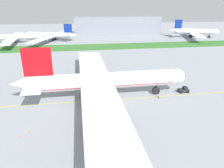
{
  "coord_description": "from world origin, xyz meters",
  "views": [
    {
      "loc": [
        -11.33,
        -59.91,
        30.67
      ],
      "look_at": [
        -0.92,
        7.78,
        3.96
      ],
      "focal_mm": 33.06,
      "sensor_mm": 36.0,
      "label": 1
    }
  ],
  "objects": [
    {
      "name": "parked_airliner_far_centre",
      "position": [
        -36.3,
        130.39,
        4.98
      ],
      "size": [
        46.14,
        75.21,
        14.66
      ],
      "color": "white",
      "rests_on": "ground"
    },
    {
      "name": "service_truck_baggage_loader",
      "position": [
        -9.57,
        42.21,
        1.55
      ],
      "size": [
        5.57,
        2.91,
        2.86
      ],
      "color": "yellow",
      "rests_on": "ground"
    },
    {
      "name": "parked_airliner_far_right",
      "position": [
        97.07,
        128.54,
        5.63
      ],
      "size": [
        44.87,
        71.24,
        16.61
      ],
      "color": "white",
      "rests_on": "ground"
    },
    {
      "name": "terminal_building",
      "position": [
        29.04,
        164.06,
        9.0
      ],
      "size": [
        90.92,
        20.0,
        18.0
      ],
      "primitive_type": "cube",
      "color": "gray",
      "rests_on": "ground"
    },
    {
      "name": "apron_taxi_line",
      "position": [
        0.0,
        3.2,
        0.0
      ],
      "size": [
        280.0,
        0.36,
        0.01
      ],
      "primitive_type": "cube",
      "color": "yellow",
      "rests_on": "ground"
    },
    {
      "name": "airliner_foreground",
      "position": [
        -4.98,
        5.35,
        6.19
      ],
      "size": [
        59.64,
        95.26,
        18.23
      ],
      "color": "white",
      "rests_on": "ground"
    },
    {
      "name": "parked_airliner_far_left",
      "position": [
        -64.45,
        122.2,
        5.08
      ],
      "size": [
        44.57,
        70.74,
        14.96
      ],
      "color": "white",
      "rests_on": "ground"
    },
    {
      "name": "pushback_tug",
      "position": [
        25.68,
        5.61,
        0.97
      ],
      "size": [
        5.55,
        2.64,
        2.12
      ],
      "color": "#26262B",
      "rests_on": "ground"
    },
    {
      "name": "ground_crew_wingwalker_port",
      "position": [
        -1.72,
        16.95,
        0.99
      ],
      "size": [
        0.32,
        0.56,
        1.62
      ],
      "color": "black",
      "rests_on": "ground"
    },
    {
      "name": "ground_crew_marshaller_front",
      "position": [
        14.69,
        1.89,
        0.99
      ],
      "size": [
        0.56,
        0.33,
        1.62
      ],
      "color": "black",
      "rests_on": "ground"
    },
    {
      "name": "grass_median_strip",
      "position": [
        0.0,
        96.6,
        0.05
      ],
      "size": [
        320.0,
        24.0,
        0.1
      ],
      "primitive_type": "cube",
      "color": "#38722D",
      "rests_on": "ground"
    },
    {
      "name": "traffic_cone_starboard_wing",
      "position": [
        -27.26,
        -14.49,
        0.28
      ],
      "size": [
        0.36,
        0.36,
        0.58
      ],
      "color": "#F2590C",
      "rests_on": "ground"
    },
    {
      "name": "ground_plane",
      "position": [
        0.0,
        0.0,
        0.0
      ],
      "size": [
        600.0,
        600.0,
        0.0
      ],
      "primitive_type": "plane",
      "color": "#9399A0",
      "rests_on": "ground"
    },
    {
      "name": "traffic_cone_port_wing",
      "position": [
        -25.59,
        -12.34,
        0.28
      ],
      "size": [
        0.36,
        0.36,
        0.58
      ],
      "color": "#F2590C",
      "rests_on": "ground"
    }
  ]
}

